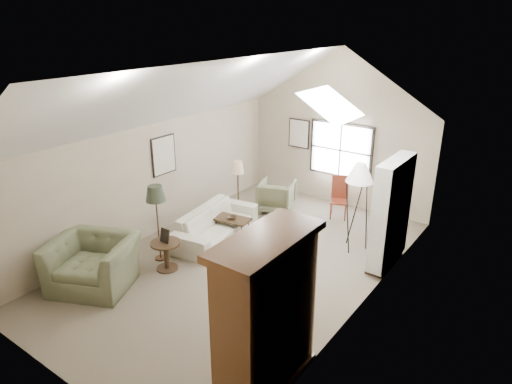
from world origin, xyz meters
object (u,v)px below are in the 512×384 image
Objects in this scene: armchair_near at (93,263)px; side_table at (166,256)px; side_chair at (339,198)px; sofa at (216,224)px; armoire at (266,314)px; coffee_table at (232,227)px; armchair_far at (276,196)px.

armchair_near reaches higher than side_table.
side_chair reaches higher than armchair_near.
side_chair is at bearing -42.24° from sofa.
armchair_near is (-3.91, 0.12, -0.64)m from armoire.
side_chair reaches higher than coffee_table.
coffee_table is at bearing 51.41° from armchair_near.
armchair_near is at bearing 160.30° from sofa.
sofa is at bearing 54.11° from armchair_near.
armchair_far is at bearing 122.01° from armoire.
sofa is 3.12m from side_chair.
side_chair is (-1.63, 5.51, -0.58)m from armoire.
armchair_far is (0.80, 4.86, -0.07)m from armchair_near.
armchair_far is 1.77m from coffee_table.
side_table is (0.10, -1.60, -0.05)m from sofa.
armoire is 0.94× the size of sofa.
side_table is 0.56× the size of side_chair.
coffee_table is (-3.15, 3.22, -0.89)m from armoire.
sofa is 3.99× the size of side_table.
sofa is 0.40m from coffee_table.
armoire is 4.59m from coffee_table.
coffee_table is 2.76m from side_chair.
armchair_far is at bearing 55.89° from armchair_near.
armchair_far is at bearing 177.12° from side_chair.
armchair_far is at bearing -15.49° from sofa.
side_chair is at bearing 42.32° from armchair_near.
armchair_far is 1.07× the size of coffee_table.
coffee_table is at bearing -43.14° from sofa.
armoire is 3.76× the size of side_table.
armchair_near reaches higher than coffee_table.
coffee_table is at bearing 70.17° from armchair_far.
armchair_far is 3.67m from side_table.
armchair_near is (-0.55, -2.79, 0.12)m from sofa.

